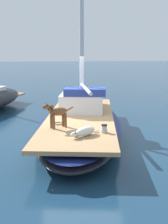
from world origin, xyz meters
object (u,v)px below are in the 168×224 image
dog_white (84,132)px  deck_winch (104,129)px  dog_brown (57,112)px  sailboat_main (80,126)px  coiled_rope (58,123)px

dog_white → deck_winch: 0.59m
deck_winch → dog_brown: bearing=152.8°
sailboat_main → deck_winch: bearing=-78.0°
sailboat_main → dog_brown: (-0.76, -1.31, 0.75)m
sailboat_main → deck_winch: 2.00m
dog_white → coiled_rope: 1.40m
dog_white → dog_brown: size_ratio=0.93×
deck_winch → sailboat_main: bearing=102.0°
sailboat_main → dog_brown: dog_brown is taller
sailboat_main → coiled_rope: (-0.72, -0.89, 0.35)m
dog_white → deck_winch: size_ratio=3.82×
coiled_rope → dog_brown: bearing=-95.9°
sailboat_main → dog_white: (-0.13, -2.15, 0.43)m
sailboat_main → dog_white: 2.20m
deck_winch → dog_white: bearing=-156.4°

